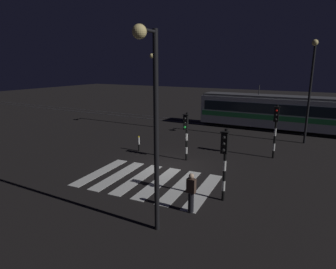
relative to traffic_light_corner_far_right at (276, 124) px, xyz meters
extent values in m
plane|color=black|center=(-5.20, -4.67, -2.32)|extent=(120.00, 120.00, 0.00)
cube|color=#59595E|center=(-5.20, 8.33, -2.31)|extent=(80.00, 0.12, 0.03)
cube|color=#59595E|center=(-5.20, 9.77, -2.31)|extent=(80.00, 0.12, 0.03)
cube|color=silver|center=(-8.28, -7.31, -2.31)|extent=(1.00, 4.54, 0.02)
cube|color=silver|center=(-7.04, -7.23, -2.31)|extent=(1.00, 4.54, 0.02)
cube|color=silver|center=(-5.81, -7.15, -2.31)|extent=(1.00, 4.54, 0.02)
cube|color=silver|center=(-4.58, -7.06, -2.31)|extent=(1.00, 4.54, 0.02)
cube|color=silver|center=(-3.35, -6.98, -2.31)|extent=(1.00, 4.54, 0.02)
cube|color=silver|center=(-2.12, -6.90, -2.31)|extent=(1.00, 4.54, 0.02)
cylinder|color=black|center=(0.00, 0.09, -2.07)|extent=(0.14, 0.14, 0.50)
cylinder|color=white|center=(0.00, 0.09, -1.57)|extent=(0.14, 0.14, 0.50)
cylinder|color=black|center=(0.00, 0.09, -1.07)|extent=(0.14, 0.14, 0.50)
cylinder|color=white|center=(0.00, 0.09, -0.56)|extent=(0.14, 0.14, 0.50)
cylinder|color=black|center=(0.00, 0.09, -0.06)|extent=(0.14, 0.14, 0.50)
cylinder|color=white|center=(0.00, 0.09, 0.44)|extent=(0.14, 0.14, 0.50)
cylinder|color=black|center=(0.00, 0.09, 0.95)|extent=(0.14, 0.14, 0.50)
cube|color=black|center=(0.00, -0.08, 0.60)|extent=(0.28, 0.20, 0.90)
sphere|color=red|center=(0.00, -0.19, 0.88)|extent=(0.14, 0.14, 0.14)
sphere|color=black|center=(0.00, -0.19, 0.60)|extent=(0.14, 0.14, 0.14)
sphere|color=black|center=(0.00, -0.19, 0.32)|extent=(0.14, 0.14, 0.14)
cube|color=black|center=(0.00, -0.08, 1.09)|extent=(0.36, 0.24, 0.04)
cylinder|color=black|center=(-4.85, -3.04, -2.10)|extent=(0.14, 0.14, 0.44)
cylinder|color=white|center=(-4.85, -3.04, -1.66)|extent=(0.14, 0.14, 0.44)
cylinder|color=black|center=(-4.85, -3.04, -1.21)|extent=(0.14, 0.14, 0.44)
cylinder|color=white|center=(-4.85, -3.04, -0.77)|extent=(0.14, 0.14, 0.44)
cylinder|color=black|center=(-4.85, -3.04, -0.33)|extent=(0.14, 0.14, 0.44)
cylinder|color=white|center=(-4.85, -3.04, 0.12)|extent=(0.14, 0.14, 0.44)
cylinder|color=black|center=(-4.85, -3.04, 0.56)|extent=(0.14, 0.14, 0.44)
cube|color=black|center=(-4.85, -3.21, 0.18)|extent=(0.28, 0.20, 0.90)
sphere|color=black|center=(-4.85, -3.32, 0.46)|extent=(0.14, 0.14, 0.14)
sphere|color=black|center=(-4.85, -3.32, 0.18)|extent=(0.14, 0.14, 0.14)
sphere|color=green|center=(-4.85, -3.32, -0.10)|extent=(0.14, 0.14, 0.14)
cube|color=black|center=(-4.85, -3.21, 0.67)|extent=(0.36, 0.24, 0.04)
cylinder|color=black|center=(-1.00, -7.39, -2.09)|extent=(0.14, 0.14, 0.47)
cylinder|color=white|center=(-1.00, -7.39, -1.61)|extent=(0.14, 0.14, 0.47)
cylinder|color=black|center=(-1.00, -7.39, -1.14)|extent=(0.14, 0.14, 0.47)
cylinder|color=white|center=(-1.00, -7.39, -0.66)|extent=(0.14, 0.14, 0.47)
cylinder|color=black|center=(-1.00, -7.39, -0.19)|extent=(0.14, 0.14, 0.47)
cylinder|color=white|center=(-1.00, -7.39, 0.29)|extent=(0.14, 0.14, 0.47)
cylinder|color=black|center=(-1.00, -7.39, 0.76)|extent=(0.14, 0.14, 0.47)
cube|color=black|center=(-1.00, -7.56, 0.40)|extent=(0.28, 0.20, 0.90)
sphere|color=black|center=(-1.00, -7.67, 0.68)|extent=(0.14, 0.14, 0.14)
sphere|color=black|center=(-1.00, -7.67, 0.40)|extent=(0.14, 0.14, 0.14)
sphere|color=black|center=(-1.00, -7.67, 0.12)|extent=(0.14, 0.14, 0.14)
cube|color=black|center=(-1.00, -7.56, 0.89)|extent=(0.36, 0.24, 0.04)
cylinder|color=black|center=(1.54, 5.19, 1.52)|extent=(0.18, 0.18, 7.69)
cylinder|color=black|center=(1.54, 4.74, 5.27)|extent=(0.10, 0.90, 0.10)
sphere|color=#F9E08C|center=(1.54, 4.29, 5.19)|extent=(0.44, 0.44, 0.44)
cylinder|color=black|center=(-2.43, -10.83, 1.22)|extent=(0.18, 0.18, 7.09)
cylinder|color=black|center=(-2.43, -11.28, 4.66)|extent=(0.10, 0.90, 0.10)
sphere|color=#F9E08C|center=(-2.43, -11.73, 4.58)|extent=(0.44, 0.44, 0.44)
cylinder|color=black|center=(-11.64, 4.82, 1.17)|extent=(0.18, 0.18, 6.98)
cylinder|color=black|center=(-11.64, 4.37, 4.55)|extent=(0.10, 0.90, 0.10)
sphere|color=#F9E08C|center=(-11.64, 3.92, 4.47)|extent=(0.44, 0.44, 0.44)
cube|color=silver|center=(-0.66, 9.05, -0.62)|extent=(15.23, 2.50, 2.70)
cube|color=green|center=(-0.66, 7.78, -0.97)|extent=(14.92, 0.04, 0.44)
cube|color=green|center=(-0.66, 10.32, -0.97)|extent=(14.92, 0.04, 0.44)
cube|color=black|center=(-0.66, 7.79, -0.17)|extent=(14.47, 0.03, 0.90)
cube|color=#4C4C51|center=(-0.66, 9.05, 0.83)|extent=(14.92, 2.30, 0.20)
cylinder|color=#262628|center=(-2.95, 9.05, 1.33)|extent=(0.08, 0.08, 1.00)
cube|color=black|center=(3.53, 9.05, -2.15)|extent=(2.20, 2.00, 0.35)
cube|color=black|center=(-4.85, 9.05, -2.15)|extent=(2.20, 2.00, 0.35)
cylinder|color=black|center=(-1.85, -9.07, -1.88)|extent=(0.24, 0.24, 0.88)
cube|color=#4C382D|center=(-1.85, -9.07, -1.14)|extent=(0.36, 0.22, 0.60)
sphere|color=beige|center=(-1.85, -9.07, -0.72)|extent=(0.22, 0.22, 0.22)
cylinder|color=black|center=(-8.68, -2.80, -2.07)|extent=(0.12, 0.12, 0.50)
cylinder|color=white|center=(-8.68, -2.80, -1.57)|extent=(0.12, 0.12, 0.50)
sphere|color=yellow|center=(-8.68, -2.80, -1.27)|extent=(0.12, 0.12, 0.12)
camera|label=1|loc=(2.50, -19.08, 3.62)|focal=30.69mm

